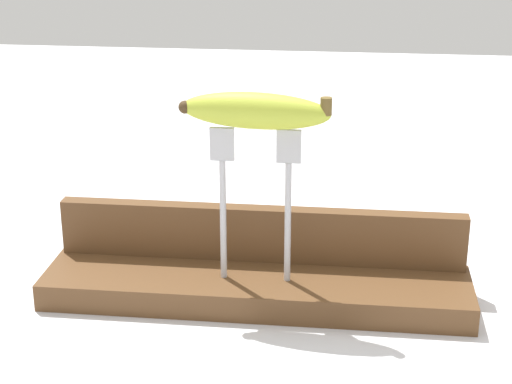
# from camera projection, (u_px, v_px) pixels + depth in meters

# --- Properties ---
(ground_plane) EXTENTS (3.00, 3.00, 0.00)m
(ground_plane) POSITION_uv_depth(u_px,v_px,m) (256.00, 300.00, 0.96)
(ground_plane) COLOR silver
(wooden_board) EXTENTS (0.48, 0.11, 0.03)m
(wooden_board) POSITION_uv_depth(u_px,v_px,m) (256.00, 288.00, 0.95)
(wooden_board) COLOR brown
(wooden_board) RESTS_ON ground
(board_backstop) EXTENTS (0.47, 0.02, 0.06)m
(board_backstop) POSITION_uv_depth(u_px,v_px,m) (261.00, 234.00, 0.98)
(board_backstop) COLOR brown
(board_backstop) RESTS_ON wooden_board
(fork_stand_center) EXTENTS (0.10, 0.01, 0.17)m
(fork_stand_center) POSITION_uv_depth(u_px,v_px,m) (255.00, 191.00, 0.91)
(fork_stand_center) COLOR #B2B2B7
(fork_stand_center) RESTS_ON wooden_board
(banana_raised_center) EXTENTS (0.16, 0.05, 0.04)m
(banana_raised_center) POSITION_uv_depth(u_px,v_px,m) (255.00, 111.00, 0.88)
(banana_raised_center) COLOR #B2C138
(banana_raised_center) RESTS_ON fork_stand_center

